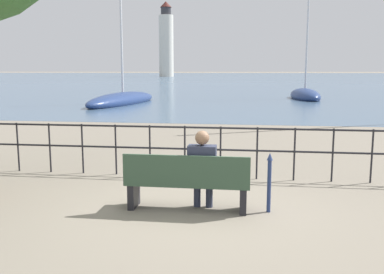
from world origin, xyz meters
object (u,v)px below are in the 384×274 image
object	(u,v)px
closed_umbrella	(269,179)
harbor_lighthouse	(166,42)
park_bench	(187,183)
sailboat_2	(123,100)
seated_person_left	(202,167)
sailboat_0	(305,95)

from	to	relation	value
closed_umbrella	harbor_lighthouse	distance (m)	134.80
park_bench	sailboat_2	size ratio (longest dim) A/B	0.21
seated_person_left	sailboat_2	world-z (taller)	sailboat_2
park_bench	seated_person_left	world-z (taller)	seated_person_left
seated_person_left	sailboat_2	xyz separation A→B (m)	(-7.49, 20.30, -0.45)
sailboat_0	sailboat_2	size ratio (longest dim) A/B	1.05
park_bench	harbor_lighthouse	bearing A→B (deg)	101.44
closed_umbrella	sailboat_2	distance (m)	21.99
closed_umbrella	seated_person_left	bearing A→B (deg)	-178.66
park_bench	seated_person_left	bearing A→B (deg)	18.63
park_bench	closed_umbrella	world-z (taller)	closed_umbrella
park_bench	closed_umbrella	bearing A→B (deg)	4.61
park_bench	harbor_lighthouse	world-z (taller)	harbor_lighthouse
seated_person_left	closed_umbrella	bearing A→B (deg)	1.34
closed_umbrella	sailboat_2	bearing A→B (deg)	112.77
seated_person_left	sailboat_2	size ratio (longest dim) A/B	0.14
seated_person_left	sailboat_0	xyz separation A→B (m)	(4.70, 26.67, -0.40)
harbor_lighthouse	sailboat_0	bearing A→B (deg)	-73.25
seated_person_left	harbor_lighthouse	size ratio (longest dim) A/B	0.05
seated_person_left	sailboat_0	distance (m)	27.09
sailboat_0	sailboat_2	xyz separation A→B (m)	(-12.19, -6.38, -0.05)
park_bench	seated_person_left	xyz separation A→B (m)	(0.23, 0.08, 0.25)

